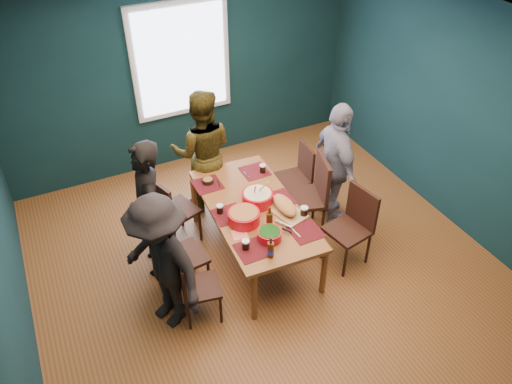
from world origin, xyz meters
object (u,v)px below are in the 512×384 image
chair_right_near (354,221)px  chair_left_far (170,208)px  person_back (203,152)px  person_right (336,165)px  bowl_salad (244,217)px  bowl_herbs (269,235)px  person_far_left (149,210)px  bowl_dumpling (258,197)px  chair_left_near (192,283)px  cutting_board (285,206)px  chair_right_far (299,172)px  chair_right_mid (312,191)px  chair_left_mid (176,254)px  person_near_left (161,264)px  dining_table (254,212)px

chair_right_near → chair_left_far: bearing=137.1°
person_back → person_right: size_ratio=1.02×
bowl_salad → bowl_herbs: bowl_salad is taller
person_far_left → bowl_herbs: 1.31m
person_right → bowl_dumpling: bearing=104.8°
chair_left_near → cutting_board: size_ratio=1.26×
person_far_left → person_back: 1.21m
chair_left_near → bowl_herbs: (0.86, 0.02, 0.28)m
chair_right_far → bowl_salad: chair_right_far is taller
chair_left_near → person_right: bearing=30.1°
chair_left_far → chair_right_far: (1.73, 0.03, -0.04)m
chair_right_far → chair_right_near: bearing=-83.6°
chair_right_mid → bowl_salad: bearing=-149.2°
bowl_salad → bowl_herbs: size_ratio=1.36×
chair_left_far → chair_left_near: 1.14m
chair_left_far → chair_right_mid: chair_right_mid is taller
cutting_board → chair_left_far: bearing=128.8°
person_far_left → person_right: (2.26, -0.14, -0.02)m
chair_right_mid → person_back: 1.44m
chair_right_near → bowl_salad: bearing=152.5°
chair_left_near → chair_left_far: bearing=93.6°
chair_left_mid → bowl_salad: (0.77, -0.03, 0.24)m
chair_left_mid → chair_left_near: size_ratio=1.13×
chair_left_near → chair_left_mid: bearing=105.4°
chair_left_mid → chair_right_near: 1.99m
person_far_left → person_near_left: size_ratio=1.05×
dining_table → bowl_salad: bowl_salad is taller
chair_right_far → bowl_dumpling: (-0.87, -0.56, 0.28)m
chair_left_near → person_back: 1.88m
chair_left_near → chair_right_mid: size_ratio=0.79×
bowl_salad → person_far_left: bearing=149.7°
person_near_left → bowl_salad: size_ratio=4.57×
chair_right_far → bowl_dumpling: size_ratio=2.53×
dining_table → bowl_salad: bearing=-135.3°
dining_table → person_right: person_right is taller
chair_right_near → bowl_herbs: chair_right_near is taller
person_near_left → person_back: bearing=123.5°
bowl_dumpling → bowl_salad: bearing=-140.2°
person_right → person_back: bearing=62.8°
chair_left_near → person_far_left: 0.95m
person_near_left → cutting_board: (1.46, 0.25, -0.00)m
chair_right_mid → bowl_herbs: bearing=-129.2°
person_right → bowl_dumpling: person_right is taller
chair_left_mid → person_near_left: bearing=-132.8°
dining_table → bowl_salad: 0.31m
cutting_board → person_near_left: bearing=175.0°
dining_table → person_far_left: bearing=166.3°
chair_left_mid → bowl_dumpling: size_ratio=2.71×
chair_left_mid → cutting_board: 1.26m
dining_table → chair_left_far: size_ratio=2.01×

